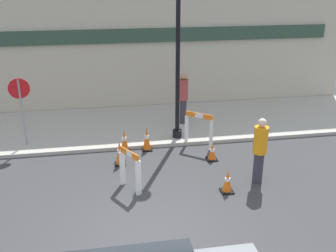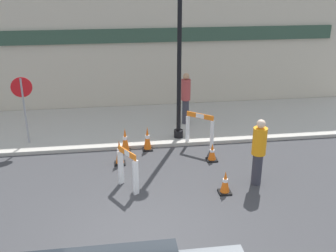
% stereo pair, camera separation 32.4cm
% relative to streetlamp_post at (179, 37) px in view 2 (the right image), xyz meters
% --- Properties ---
extents(ground_plane, '(60.00, 60.00, 0.00)m').
position_rel_streetlamp_post_xyz_m(ground_plane, '(-1.59, -4.97, -3.24)').
color(ground_plane, '#38383A').
extents(sidewalk_slab, '(18.00, 3.79, 0.11)m').
position_rel_streetlamp_post_xyz_m(sidewalk_slab, '(-1.59, 1.43, -3.18)').
color(sidewalk_slab, '#ADA89E').
rests_on(sidewalk_slab, ground_plane).
extents(storefront_facade, '(18.00, 0.22, 5.50)m').
position_rel_streetlamp_post_xyz_m(storefront_facade, '(-1.59, 3.40, -0.49)').
color(storefront_facade, '#BCB29E').
rests_on(storefront_facade, ground_plane).
extents(streetlamp_post, '(0.44, 0.44, 4.84)m').
position_rel_streetlamp_post_xyz_m(streetlamp_post, '(0.00, 0.00, 0.00)').
color(streetlamp_post, black).
rests_on(streetlamp_post, sidewalk_slab).
extents(stop_sign, '(0.59, 0.13, 2.05)m').
position_rel_streetlamp_post_xyz_m(stop_sign, '(-4.59, 0.22, -1.75)').
color(stop_sign, gray).
rests_on(stop_sign, sidewalk_slab).
extents(barricade_0, '(0.48, 0.68, 1.04)m').
position_rel_streetlamp_post_xyz_m(barricade_0, '(-1.69, -2.76, -2.69)').
color(barricade_0, white).
rests_on(barricade_0, ground_plane).
extents(barricade_1, '(0.76, 0.66, 1.09)m').
position_rel_streetlamp_post_xyz_m(barricade_1, '(0.54, -0.62, -2.65)').
color(barricade_1, white).
rests_on(barricade_1, ground_plane).
extents(traffic_cone_0, '(0.30, 0.30, 0.59)m').
position_rel_streetlamp_post_xyz_m(traffic_cone_0, '(0.59, -3.29, -2.96)').
color(traffic_cone_0, black).
rests_on(traffic_cone_0, ground_plane).
extents(traffic_cone_1, '(0.30, 0.30, 0.52)m').
position_rel_streetlamp_post_xyz_m(traffic_cone_1, '(0.71, -1.54, -2.99)').
color(traffic_cone_1, black).
rests_on(traffic_cone_1, ground_plane).
extents(traffic_cone_2, '(0.30, 0.30, 0.72)m').
position_rel_streetlamp_post_xyz_m(traffic_cone_2, '(-1.88, -1.39, -2.89)').
color(traffic_cone_2, black).
rests_on(traffic_cone_2, ground_plane).
extents(traffic_cone_3, '(0.30, 0.30, 0.73)m').
position_rel_streetlamp_post_xyz_m(traffic_cone_3, '(-1.69, -0.57, -2.89)').
color(traffic_cone_3, black).
rests_on(traffic_cone_3, ground_plane).
extents(traffic_cone_4, '(0.30, 0.30, 0.74)m').
position_rel_streetlamp_post_xyz_m(traffic_cone_4, '(-1.03, -0.57, -2.88)').
color(traffic_cone_4, black).
rests_on(traffic_cone_4, ground_plane).
extents(person_worker, '(0.47, 0.47, 1.72)m').
position_rel_streetlamp_post_xyz_m(person_worker, '(1.49, -2.96, -2.31)').
color(person_worker, '#33333D').
rests_on(person_worker, ground_plane).
extents(person_pedestrian, '(0.36, 0.36, 1.76)m').
position_rel_streetlamp_post_xyz_m(person_pedestrian, '(0.43, 1.17, -2.17)').
color(person_pedestrian, '#33333D').
rests_on(person_pedestrian, sidewalk_slab).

